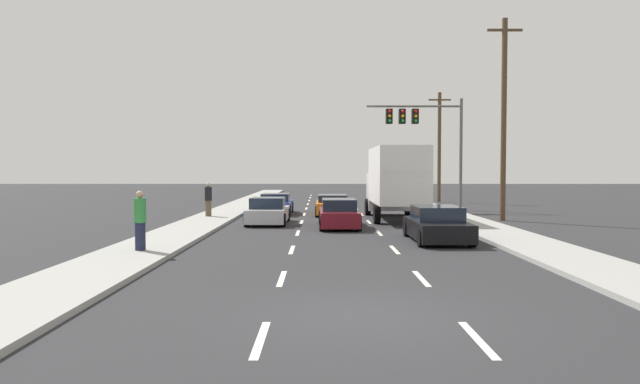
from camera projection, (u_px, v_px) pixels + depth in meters
ground_plane at (333, 213)px, 35.31m from camera, size 140.00×140.00×0.00m
sidewalk_right at (458, 218)px, 30.31m from camera, size 2.47×80.00×0.14m
sidewalk_left at (213, 218)px, 30.32m from camera, size 2.47×80.00×0.14m
lane_markings at (335, 218)px, 31.45m from camera, size 3.54×57.00×0.01m
car_blue at (276, 204)px, 34.22m from camera, size 1.96×4.48×1.22m
car_silver at (269, 212)px, 27.97m from camera, size 1.97×4.17×1.30m
car_orange at (333, 205)px, 33.56m from camera, size 2.01×4.67×1.18m
car_maroon at (339, 214)px, 26.29m from camera, size 1.85×4.54×1.32m
box_truck at (396, 179)px, 29.98m from camera, size 2.65×8.13×3.78m
car_black at (438, 225)px, 21.18m from camera, size 2.00×4.25×1.30m
traffic_signal_mast at (419, 125)px, 37.03m from camera, size 6.22×0.69×7.24m
utility_pole_mid at (504, 117)px, 29.53m from camera, size 1.80×0.28×10.40m
utility_pole_far at (440, 146)px, 46.49m from camera, size 1.80×0.28×8.89m
pedestrian_near_corner at (141, 220)px, 17.83m from camera, size 0.38×0.38×1.86m
pedestrian_mid_block at (209, 199)px, 30.84m from camera, size 0.38×0.38×1.80m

